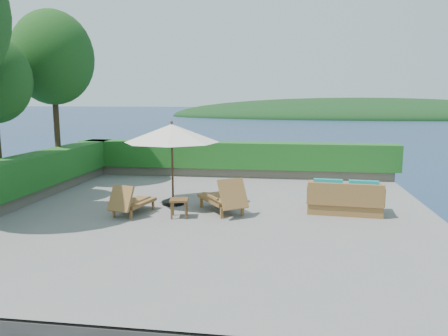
# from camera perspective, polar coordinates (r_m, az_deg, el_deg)

# --- Properties ---
(ground) EXTENTS (12.00, 12.00, 0.00)m
(ground) POSITION_cam_1_polar(r_m,az_deg,el_deg) (11.77, -2.01, -5.86)
(ground) COLOR slate
(ground) RESTS_ON ground
(foundation) EXTENTS (12.00, 12.00, 3.00)m
(foundation) POSITION_cam_1_polar(r_m,az_deg,el_deg) (12.26, -1.97, -12.89)
(foundation) COLOR #524A41
(foundation) RESTS_ON ocean
(ocean) EXTENTS (600.00, 600.00, 0.00)m
(ocean) POSITION_cam_1_polar(r_m,az_deg,el_deg) (12.87, -1.93, -18.88)
(ocean) COLOR #162A45
(ocean) RESTS_ON ground
(offshore_island) EXTENTS (126.00, 57.60, 12.60)m
(offshore_island) POSITION_cam_1_polar(r_m,az_deg,el_deg) (153.04, 16.94, 6.44)
(offshore_island) COLOR black
(offshore_island) RESTS_ON ocean
(planter_wall_far) EXTENTS (12.00, 0.60, 0.36)m
(planter_wall_far) POSITION_cam_1_polar(r_m,az_deg,el_deg) (17.15, 1.30, -0.51)
(planter_wall_far) COLOR #666052
(planter_wall_far) RESTS_ON ground
(planter_wall_left) EXTENTS (0.60, 12.00, 0.36)m
(planter_wall_left) POSITION_cam_1_polar(r_m,az_deg,el_deg) (13.84, -25.54, -3.73)
(planter_wall_left) COLOR #666052
(planter_wall_left) RESTS_ON ground
(hedge_far) EXTENTS (12.40, 0.90, 1.00)m
(hedge_far) POSITION_cam_1_polar(r_m,az_deg,el_deg) (17.05, 1.30, 1.72)
(hedge_far) COLOR #144714
(hedge_far) RESTS_ON planter_wall_far
(hedge_left) EXTENTS (0.90, 12.40, 1.00)m
(hedge_left) POSITION_cam_1_polar(r_m,az_deg,el_deg) (13.72, -25.73, -1.00)
(hedge_left) COLOR #144714
(hedge_left) RESTS_ON planter_wall_left
(tree_far) EXTENTS (2.80, 2.80, 6.03)m
(tree_far) POSITION_cam_1_polar(r_m,az_deg,el_deg) (16.53, -21.48, 13.22)
(tree_far) COLOR #3B2B17
(tree_far) RESTS_ON ground
(patio_umbrella) EXTENTS (3.15, 3.15, 2.41)m
(patio_umbrella) POSITION_cam_1_polar(r_m,az_deg,el_deg) (12.46, -6.83, 4.43)
(patio_umbrella) COLOR black
(patio_umbrella) RESTS_ON ground
(lounge_left) EXTENTS (0.92, 1.57, 0.85)m
(lounge_left) POSITION_cam_1_polar(r_m,az_deg,el_deg) (11.78, -12.04, -4.28)
(lounge_left) COLOR brown
(lounge_left) RESTS_ON ground
(lounge_right) EXTENTS (1.57, 1.83, 1.00)m
(lounge_right) POSITION_cam_1_polar(r_m,az_deg,el_deg) (11.67, -0.05, -3.88)
(lounge_right) COLOR brown
(lounge_right) RESTS_ON ground
(side_table) EXTENTS (0.52, 0.52, 0.49)m
(side_table) POSITION_cam_1_polar(r_m,az_deg,el_deg) (11.29, -5.88, -4.47)
(side_table) COLOR brown
(side_table) RESTS_ON ground
(wicker_loveseat) EXTENTS (2.03, 1.16, 0.96)m
(wicker_loveseat) POSITION_cam_1_polar(r_m,az_deg,el_deg) (12.09, 15.46, -3.98)
(wicker_loveseat) COLOR brown
(wicker_loveseat) RESTS_ON ground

